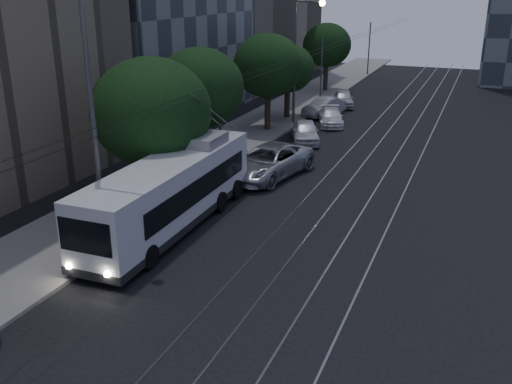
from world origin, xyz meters
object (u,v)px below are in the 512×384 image
object	(u,v)px
trolleybus	(172,191)
car_white_b	(331,117)
car_white_c	(324,107)
streetlamp_far	(300,49)
pickup_silver	(268,162)
car_white_a	(306,132)
car_white_d	(343,99)
streetlamp_near	(99,87)

from	to	relation	value
trolleybus	car_white_b	distance (m)	21.40
car_white_c	streetlamp_far	xyz separation A→B (m)	(-0.98, -3.60, 4.93)
car_white_b	car_white_c	xyz separation A→B (m)	(-1.40, 2.97, 0.10)
trolleybus	streetlamp_far	distance (m)	21.10
pickup_silver	streetlamp_far	world-z (taller)	streetlamp_far
trolleybus	pickup_silver	size ratio (longest dim) A/B	1.92
car_white_a	car_white_c	size ratio (longest dim) A/B	0.98
car_white_d	streetlamp_far	world-z (taller)	streetlamp_far
car_white_a	car_white_c	world-z (taller)	car_white_a
pickup_silver	streetlamp_far	bearing A→B (deg)	112.62
trolleybus	car_white_b	bearing A→B (deg)	85.43
car_white_c	trolleybus	bearing A→B (deg)	-71.51
pickup_silver	car_white_a	size ratio (longest dim) A/B	1.46
car_white_d	streetlamp_far	distance (m)	9.39
pickup_silver	car_white_b	distance (m)	13.30
car_white_d	streetlamp_near	bearing A→B (deg)	-111.06
car_white_c	streetlamp_far	distance (m)	6.18
trolleybus	streetlamp_near	size ratio (longest dim) A/B	1.10
car_white_b	streetlamp_near	world-z (taller)	streetlamp_near
trolleybus	streetlamp_far	world-z (taller)	streetlamp_far
car_white_a	car_white_d	world-z (taller)	car_white_a
car_white_b	streetlamp_far	size ratio (longest dim) A/B	0.45
pickup_silver	car_white_b	bearing A→B (deg)	101.98
trolleybus	car_white_b	world-z (taller)	trolleybus
trolleybus	car_white_b	xyz separation A→B (m)	(1.40, 21.33, -1.02)
car_white_d	streetlamp_far	bearing A→B (deg)	-118.91
car_white_b	car_white_a	bearing A→B (deg)	-111.28
pickup_silver	car_white_b	size ratio (longest dim) A/B	1.47
pickup_silver	streetlamp_far	size ratio (longest dim) A/B	0.67
trolleybus	car_white_a	size ratio (longest dim) A/B	2.81
streetlamp_far	car_white_c	bearing A→B (deg)	74.84
car_white_a	streetlamp_far	xyz separation A→B (m)	(-2.07, 4.82, 4.92)
pickup_silver	car_white_b	world-z (taller)	pickup_silver
pickup_silver	streetlamp_near	distance (m)	12.39
car_white_a	car_white_b	bearing A→B (deg)	65.73
streetlamp_far	pickup_silver	bearing A→B (deg)	-79.35
car_white_a	car_white_d	size ratio (longest dim) A/B	1.04
car_white_d	streetlamp_near	xyz separation A→B (m)	(-1.85, -31.21, 5.77)
car_white_b	streetlamp_near	distance (m)	24.86
car_white_b	car_white_d	world-z (taller)	car_white_d
trolleybus	car_white_d	distance (m)	28.55
car_white_b	car_white_d	size ratio (longest dim) A/B	1.03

